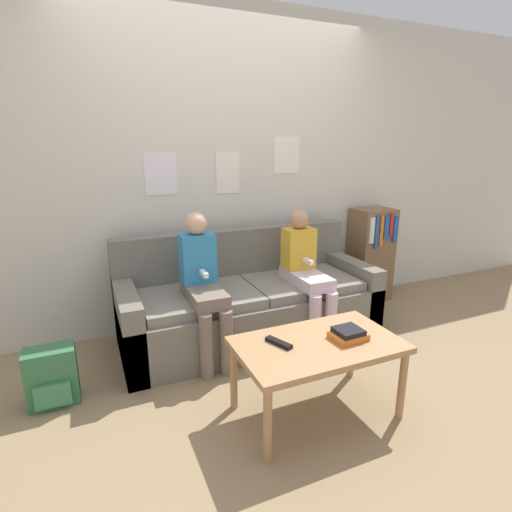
# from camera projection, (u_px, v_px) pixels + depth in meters

# --- Properties ---
(ground_plane) EXTENTS (10.00, 10.00, 0.00)m
(ground_plane) POSITION_uv_depth(u_px,v_px,m) (277.00, 366.00, 2.83)
(ground_plane) COLOR #937A56
(wall_back) EXTENTS (8.00, 0.06, 2.60)m
(wall_back) POSITION_uv_depth(u_px,v_px,m) (226.00, 171.00, 3.35)
(wall_back) COLOR beige
(wall_back) RESTS_ON ground_plane
(couch) EXTENTS (2.01, 0.78, 0.84)m
(couch) POSITION_uv_depth(u_px,v_px,m) (249.00, 304.00, 3.20)
(couch) COLOR #6B665B
(couch) RESTS_ON ground_plane
(coffee_table) EXTENTS (0.92, 0.54, 0.45)m
(coffee_table) POSITION_uv_depth(u_px,v_px,m) (318.00, 350.00, 2.24)
(coffee_table) COLOR #AD7F51
(coffee_table) RESTS_ON ground_plane
(person_left) EXTENTS (0.24, 0.54, 1.06)m
(person_left) POSITION_uv_depth(u_px,v_px,m) (203.00, 282.00, 2.79)
(person_left) COLOR #756656
(person_left) RESTS_ON ground_plane
(person_right) EXTENTS (0.24, 0.54, 1.02)m
(person_right) POSITION_uv_depth(u_px,v_px,m) (306.00, 270.00, 3.11)
(person_right) COLOR silver
(person_right) RESTS_ON ground_plane
(tv_remote) EXTENTS (0.10, 0.17, 0.02)m
(tv_remote) POSITION_uv_depth(u_px,v_px,m) (279.00, 343.00, 2.19)
(tv_remote) COLOR black
(tv_remote) RESTS_ON coffee_table
(book_stack) EXTENTS (0.20, 0.16, 0.07)m
(book_stack) POSITION_uv_depth(u_px,v_px,m) (348.00, 334.00, 2.25)
(book_stack) COLOR orange
(book_stack) RESTS_ON coffee_table
(bookshelf) EXTENTS (0.37, 0.32, 0.91)m
(bookshelf) POSITION_uv_depth(u_px,v_px,m) (371.00, 254.00, 3.95)
(bookshelf) COLOR brown
(bookshelf) RESTS_ON ground_plane
(backpack) EXTENTS (0.28, 0.20, 0.36)m
(backpack) POSITION_uv_depth(u_px,v_px,m) (52.00, 377.00, 2.38)
(backpack) COLOR #336B42
(backpack) RESTS_ON ground_plane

